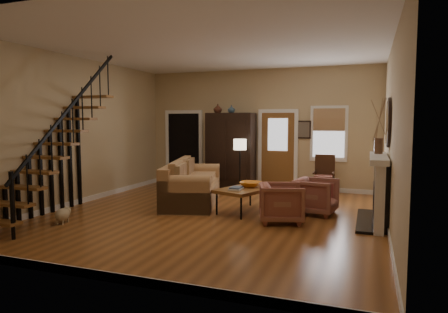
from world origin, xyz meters
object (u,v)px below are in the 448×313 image
(armoire, at_px, (231,151))
(armchair_left, at_px, (282,203))
(side_chair, at_px, (324,176))
(armchair_right, at_px, (316,196))
(floor_lamp, at_px, (240,167))
(coffee_table, at_px, (246,200))
(sofa, at_px, (192,184))

(armoire, bearing_deg, armchair_left, -56.72)
(armchair_left, height_order, side_chair, side_chair)
(armchair_right, relative_size, floor_lamp, 0.56)
(coffee_table, xyz_separation_m, side_chair, (1.31, 2.44, 0.26))
(armchair_left, relative_size, side_chair, 0.78)
(coffee_table, distance_m, side_chair, 2.78)
(armoire, height_order, floor_lamp, armoire)
(armchair_right, bearing_deg, side_chair, 10.22)
(armchair_right, bearing_deg, coffee_table, 111.17)
(sofa, bearing_deg, side_chair, 20.90)
(sofa, relative_size, floor_lamp, 1.72)
(sofa, xyz_separation_m, armchair_right, (2.78, -0.08, -0.09))
(side_chair, bearing_deg, armchair_right, -88.01)
(sofa, distance_m, armchair_left, 2.47)
(coffee_table, distance_m, armchair_left, 1.04)
(armchair_left, bearing_deg, sofa, 49.93)
(sofa, height_order, armchair_right, sofa)
(armchair_left, bearing_deg, armoire, 16.48)
(armoire, bearing_deg, armchair_right, -41.48)
(armoire, xyz_separation_m, sofa, (-0.16, -2.24, -0.59))
(armchair_left, bearing_deg, side_chair, -25.19)
(armchair_right, bearing_deg, floor_lamp, 63.43)
(armchair_right, distance_m, floor_lamp, 2.56)
(armchair_right, bearing_deg, armoire, 56.75)
(side_chair, bearing_deg, floor_lamp, -161.47)
(coffee_table, xyz_separation_m, floor_lamp, (-0.70, 1.76, 0.46))
(armchair_left, xyz_separation_m, armchair_right, (0.52, 0.89, -0.00))
(armoire, distance_m, armchair_left, 3.90)
(coffee_table, height_order, side_chair, side_chair)
(armchair_right, height_order, side_chair, side_chair)
(armchair_right, xyz_separation_m, floor_lamp, (-2.08, 1.45, 0.35))
(armoire, xyz_separation_m, armchair_right, (2.62, -2.32, -0.69))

